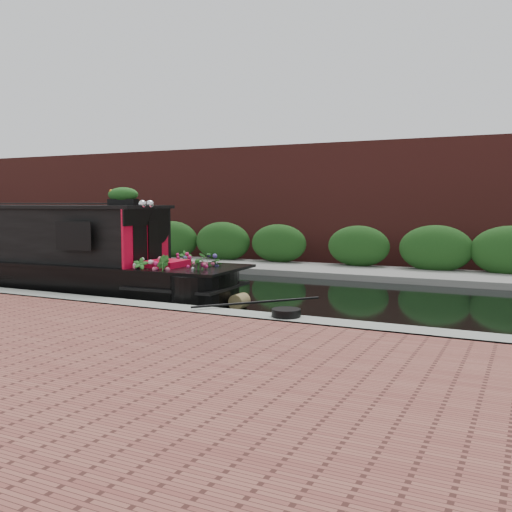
% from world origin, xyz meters
% --- Properties ---
extents(ground, '(80.00, 80.00, 0.00)m').
position_xyz_m(ground, '(0.00, 0.00, 0.00)').
color(ground, black).
rests_on(ground, ground).
extents(near_bank_coping, '(40.00, 0.60, 0.50)m').
position_xyz_m(near_bank_coping, '(0.00, -3.30, 0.00)').
color(near_bank_coping, gray).
rests_on(near_bank_coping, ground).
extents(far_bank_path, '(40.00, 2.40, 0.34)m').
position_xyz_m(far_bank_path, '(0.00, 4.20, 0.00)').
color(far_bank_path, gray).
rests_on(far_bank_path, ground).
extents(far_hedge, '(40.00, 1.10, 2.80)m').
position_xyz_m(far_hedge, '(0.00, 5.10, 0.00)').
color(far_hedge, '#1B4416').
rests_on(far_hedge, ground).
extents(far_brick_wall, '(40.00, 1.00, 8.00)m').
position_xyz_m(far_brick_wall, '(0.00, 7.20, 0.00)').
color(far_brick_wall, maroon).
rests_on(far_brick_wall, ground).
extents(narrowboat, '(10.93, 2.36, 2.55)m').
position_xyz_m(narrowboat, '(-3.85, -1.78, 0.76)').
color(narrowboat, black).
rests_on(narrowboat, ground).
extents(rope_fender, '(0.30, 0.36, 0.30)m').
position_xyz_m(rope_fender, '(2.03, -1.78, 0.15)').
color(rope_fender, olive).
rests_on(rope_fender, ground).
extents(coiled_mooring_rope, '(0.46, 0.46, 0.12)m').
position_xyz_m(coiled_mooring_rope, '(3.60, -3.20, 0.31)').
color(coiled_mooring_rope, black).
rests_on(coiled_mooring_rope, near_bank_coping).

